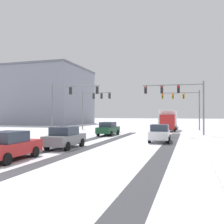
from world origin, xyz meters
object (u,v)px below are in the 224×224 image
at_px(traffic_signal_near_right, 178,95).
at_px(car_red_fourth, 9,146).
at_px(car_grey_third, 65,137).
at_px(box_truck_delivery, 169,120).
at_px(traffic_signal_far_left, 94,101).
at_px(traffic_signal_far_right, 183,101).
at_px(car_dark_green_lead, 108,129).
at_px(car_white_second, 160,133).
at_px(bus_oncoming, 167,117).
at_px(traffic_signal_near_left, 68,98).
at_px(office_building_far_left_block, 47,96).

height_order(traffic_signal_near_right, car_red_fourth, traffic_signal_near_right).
relative_size(traffic_signal_near_right, car_red_fourth, 1.75).
xyz_separation_m(car_grey_third, box_truck_delivery, (5.97, 23.50, 0.82)).
relative_size(traffic_signal_far_left, box_truck_delivery, 0.88).
xyz_separation_m(car_grey_third, car_red_fourth, (-0.63, -5.47, 0.00)).
distance_m(traffic_signal_near_right, traffic_signal_far_left, 16.07).
bearing_deg(box_truck_delivery, traffic_signal_far_left, -173.88).
bearing_deg(traffic_signal_far_right, car_dark_green_lead, -121.51).
bearing_deg(car_white_second, car_dark_green_lead, 140.57).
bearing_deg(traffic_signal_far_right, car_white_second, -95.21).
distance_m(car_grey_third, box_truck_delivery, 24.26).
xyz_separation_m(traffic_signal_far_left, bus_oncoming, (11.02, 10.91, -2.77)).
xyz_separation_m(traffic_signal_far_left, box_truck_delivery, (12.09, 1.30, -3.13)).
bearing_deg(traffic_signal_far_right, traffic_signal_near_left, -135.49).
height_order(traffic_signal_far_right, traffic_signal_near_left, same).
distance_m(car_white_second, box_truck_delivery, 16.98).
xyz_separation_m(car_white_second, office_building_far_left_block, (-33.16, 35.66, 6.50)).
bearing_deg(traffic_signal_near_left, car_red_fourth, -73.63).
bearing_deg(traffic_signal_near_right, box_truck_delivery, 100.74).
distance_m(car_grey_third, car_red_fourth, 5.50).
bearing_deg(bus_oncoming, car_red_fourth, -98.15).
bearing_deg(car_red_fourth, traffic_signal_near_left, 106.37).
distance_m(traffic_signal_near_right, car_grey_third, 16.58).
height_order(car_red_fourth, bus_oncoming, bus_oncoming).
height_order(traffic_signal_far_right, traffic_signal_near_right, same).
height_order(car_white_second, box_truck_delivery, box_truck_delivery).
bearing_deg(traffic_signal_far_left, traffic_signal_near_right, -30.30).
xyz_separation_m(traffic_signal_far_left, car_grey_third, (6.12, -22.21, -3.95)).
distance_m(car_dark_green_lead, car_red_fourth, 17.60).
bearing_deg(car_dark_green_lead, car_white_second, -39.43).
bearing_deg(car_dark_green_lead, car_red_fourth, -90.64).
relative_size(car_dark_green_lead, bus_oncoming, 0.38).
relative_size(traffic_signal_far_right, traffic_signal_far_left, 1.00).
bearing_deg(traffic_signal_near_left, box_truck_delivery, 43.31).
relative_size(car_dark_green_lead, car_grey_third, 1.02).
bearing_deg(car_white_second, car_red_fourth, -120.19).
relative_size(traffic_signal_near_right, car_grey_third, 1.76).
bearing_deg(traffic_signal_far_left, car_grey_third, -74.59).
bearing_deg(car_red_fourth, car_dark_green_lead, 89.36).
height_order(car_white_second, car_red_fourth, same).
bearing_deg(traffic_signal_near_right, car_grey_third, -118.79).
bearing_deg(traffic_signal_far_left, car_dark_green_lead, -60.54).
xyz_separation_m(traffic_signal_far_left, office_building_far_left_block, (-20.67, 20.00, 2.56)).
xyz_separation_m(bus_oncoming, box_truck_delivery, (1.06, -9.61, -0.36)).
distance_m(traffic_signal_far_left, box_truck_delivery, 12.55).
relative_size(traffic_signal_far_right, bus_oncoming, 0.59).
xyz_separation_m(traffic_signal_far_right, bus_oncoming, (-3.25, 6.99, -2.81)).
bearing_deg(car_grey_third, traffic_signal_near_left, 115.37).
bearing_deg(car_dark_green_lead, office_building_far_left_block, 131.23).
distance_m(car_red_fourth, office_building_far_left_block, 54.77).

